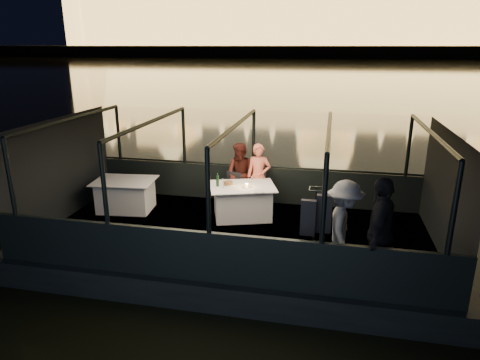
% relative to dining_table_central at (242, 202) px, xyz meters
% --- Properties ---
extents(river_water, '(500.00, 500.00, 0.00)m').
position_rel_dining_table_central_xyz_m(river_water, '(0.04, 79.14, -0.89)').
color(river_water, black).
rests_on(river_water, ground).
extents(boat_hull, '(8.60, 4.40, 1.00)m').
position_rel_dining_table_central_xyz_m(boat_hull, '(0.04, -0.86, -0.89)').
color(boat_hull, black).
rests_on(boat_hull, river_water).
extents(boat_deck, '(8.00, 4.00, 0.04)m').
position_rel_dining_table_central_xyz_m(boat_deck, '(0.04, -0.86, -0.41)').
color(boat_deck, black).
rests_on(boat_deck, boat_hull).
extents(gunwale_port, '(8.00, 0.08, 0.90)m').
position_rel_dining_table_central_xyz_m(gunwale_port, '(0.04, 1.14, 0.06)').
color(gunwale_port, black).
rests_on(gunwale_port, boat_deck).
extents(gunwale_starboard, '(8.00, 0.08, 0.90)m').
position_rel_dining_table_central_xyz_m(gunwale_starboard, '(0.04, -2.86, 0.06)').
color(gunwale_starboard, black).
rests_on(gunwale_starboard, boat_deck).
extents(cabin_glass_port, '(8.00, 0.02, 1.40)m').
position_rel_dining_table_central_xyz_m(cabin_glass_port, '(0.04, 1.14, 1.21)').
color(cabin_glass_port, '#99B2B2').
rests_on(cabin_glass_port, gunwale_port).
extents(cabin_glass_starboard, '(8.00, 0.02, 1.40)m').
position_rel_dining_table_central_xyz_m(cabin_glass_starboard, '(0.04, -2.86, 1.21)').
color(cabin_glass_starboard, '#99B2B2').
rests_on(cabin_glass_starboard, gunwale_starboard).
extents(cabin_roof_glass, '(8.00, 4.00, 0.02)m').
position_rel_dining_table_central_xyz_m(cabin_roof_glass, '(0.04, -0.86, 1.91)').
color(cabin_roof_glass, '#99B2B2').
rests_on(cabin_roof_glass, boat_deck).
extents(end_wall_fore, '(0.02, 4.00, 2.30)m').
position_rel_dining_table_central_xyz_m(end_wall_fore, '(-3.96, -0.86, 0.76)').
color(end_wall_fore, black).
rests_on(end_wall_fore, boat_deck).
extents(end_wall_aft, '(0.02, 4.00, 2.30)m').
position_rel_dining_table_central_xyz_m(end_wall_aft, '(4.04, -0.86, 0.76)').
color(end_wall_aft, black).
rests_on(end_wall_aft, boat_deck).
extents(canopy_ribs, '(8.00, 4.00, 2.30)m').
position_rel_dining_table_central_xyz_m(canopy_ribs, '(0.04, -0.86, 0.76)').
color(canopy_ribs, black).
rests_on(canopy_ribs, boat_deck).
extents(embankment, '(400.00, 140.00, 6.00)m').
position_rel_dining_table_central_xyz_m(embankment, '(0.04, 209.14, 0.11)').
color(embankment, '#423D33').
rests_on(embankment, ground).
extents(dining_table_central, '(1.71, 1.45, 0.77)m').
position_rel_dining_table_central_xyz_m(dining_table_central, '(0.00, 0.00, 0.00)').
color(dining_table_central, silver).
rests_on(dining_table_central, boat_deck).
extents(dining_table_aft, '(1.51, 1.17, 0.75)m').
position_rel_dining_table_central_xyz_m(dining_table_aft, '(-2.83, -0.12, 0.00)').
color(dining_table_aft, white).
rests_on(dining_table_aft, boat_deck).
extents(chair_port_left, '(0.52, 0.52, 0.86)m').
position_rel_dining_table_central_xyz_m(chair_port_left, '(-0.35, 0.47, 0.06)').
color(chair_port_left, black).
rests_on(chair_port_left, boat_deck).
extents(chair_port_right, '(0.51, 0.51, 0.92)m').
position_rel_dining_table_central_xyz_m(chair_port_right, '(0.21, 0.59, 0.06)').
color(chair_port_right, black).
rests_on(chair_port_right, boat_deck).
extents(coat_stand, '(0.49, 0.41, 1.60)m').
position_rel_dining_table_central_xyz_m(coat_stand, '(1.70, -2.24, 0.51)').
color(coat_stand, black).
rests_on(coat_stand, boat_deck).
extents(person_woman_coral, '(0.60, 0.43, 1.58)m').
position_rel_dining_table_central_xyz_m(person_woman_coral, '(0.24, 0.72, 0.36)').
color(person_woman_coral, '#EF7257').
rests_on(person_woman_coral, boat_deck).
extents(person_man_maroon, '(0.86, 0.74, 1.56)m').
position_rel_dining_table_central_xyz_m(person_man_maroon, '(-0.20, 0.79, 0.36)').
color(person_man_maroon, '#451913').
rests_on(person_man_maroon, boat_deck).
extents(passenger_stripe, '(0.62, 1.09, 1.68)m').
position_rel_dining_table_central_xyz_m(passenger_stripe, '(2.19, -2.07, 0.47)').
color(passenger_stripe, white).
rests_on(passenger_stripe, boat_deck).
extents(passenger_dark, '(0.76, 1.20, 1.89)m').
position_rel_dining_table_central_xyz_m(passenger_dark, '(2.74, -2.40, 0.47)').
color(passenger_dark, black).
rests_on(passenger_dark, boat_deck).
extents(wine_bottle, '(0.08, 0.08, 0.30)m').
position_rel_dining_table_central_xyz_m(wine_bottle, '(-0.54, -0.15, 0.53)').
color(wine_bottle, '#133618').
rests_on(wine_bottle, dining_table_central).
extents(bread_basket, '(0.22, 0.22, 0.08)m').
position_rel_dining_table_central_xyz_m(bread_basket, '(-0.33, -0.00, 0.42)').
color(bread_basket, brown).
rests_on(bread_basket, dining_table_central).
extents(amber_candle, '(0.07, 0.07, 0.08)m').
position_rel_dining_table_central_xyz_m(amber_candle, '(0.11, -0.08, 0.42)').
color(amber_candle, gold).
rests_on(amber_candle, dining_table_central).
extents(plate_near, '(0.28, 0.28, 0.01)m').
position_rel_dining_table_central_xyz_m(plate_near, '(0.44, -0.33, 0.39)').
color(plate_near, silver).
rests_on(plate_near, dining_table_central).
extents(plate_far, '(0.31, 0.31, 0.02)m').
position_rel_dining_table_central_xyz_m(plate_far, '(-0.27, 0.01, 0.39)').
color(plate_far, white).
rests_on(plate_far, dining_table_central).
extents(wine_glass_white, '(0.08, 0.08, 0.19)m').
position_rel_dining_table_central_xyz_m(wine_glass_white, '(-0.40, -0.20, 0.48)').
color(wine_glass_white, white).
rests_on(wine_glass_white, dining_table_central).
extents(wine_glass_red, '(0.08, 0.08, 0.19)m').
position_rel_dining_table_central_xyz_m(wine_glass_red, '(0.19, 0.14, 0.48)').
color(wine_glass_red, silver).
rests_on(wine_glass_red, dining_table_central).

